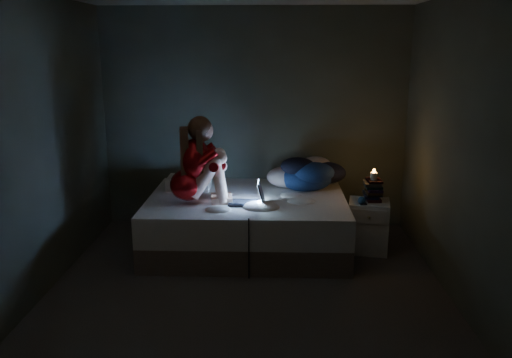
{
  "coord_description": "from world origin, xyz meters",
  "views": [
    {
      "loc": [
        0.22,
        -4.35,
        2.16
      ],
      "look_at": [
        0.05,
        1.0,
        0.8
      ],
      "focal_mm": 37.01,
      "sensor_mm": 36.0,
      "label": 1
    }
  ],
  "objects_px": {
    "woman": "(187,160)",
    "laptop": "(246,192)",
    "phone": "(364,203)",
    "nightstand": "(368,226)",
    "candle": "(374,176)",
    "bed": "(247,222)"
  },
  "relations": [
    {
      "from": "laptop",
      "to": "candle",
      "type": "relative_size",
      "value": 4.55
    },
    {
      "from": "bed",
      "to": "woman",
      "type": "distance_m",
      "value": 0.98
    },
    {
      "from": "laptop",
      "to": "candle",
      "type": "height_order",
      "value": "candle"
    },
    {
      "from": "bed",
      "to": "phone",
      "type": "distance_m",
      "value": 1.27
    },
    {
      "from": "candle",
      "to": "laptop",
      "type": "bearing_deg",
      "value": -169.25
    },
    {
      "from": "woman",
      "to": "nightstand",
      "type": "height_order",
      "value": "woman"
    },
    {
      "from": "woman",
      "to": "candle",
      "type": "height_order",
      "value": "woman"
    },
    {
      "from": "bed",
      "to": "woman",
      "type": "relative_size",
      "value": 2.33
    },
    {
      "from": "woman",
      "to": "nightstand",
      "type": "xyz_separation_m",
      "value": [
        1.9,
        0.18,
        -0.75
      ]
    },
    {
      "from": "laptop",
      "to": "phone",
      "type": "bearing_deg",
      "value": 6.51
    },
    {
      "from": "laptop",
      "to": "candle",
      "type": "distance_m",
      "value": 1.37
    },
    {
      "from": "bed",
      "to": "nightstand",
      "type": "relative_size",
      "value": 3.78
    },
    {
      "from": "nightstand",
      "to": "candle",
      "type": "relative_size",
      "value": 6.96
    },
    {
      "from": "woman",
      "to": "laptop",
      "type": "height_order",
      "value": "woman"
    },
    {
      "from": "woman",
      "to": "nightstand",
      "type": "relative_size",
      "value": 1.62
    },
    {
      "from": "woman",
      "to": "nightstand",
      "type": "distance_m",
      "value": 2.05
    },
    {
      "from": "bed",
      "to": "phone",
      "type": "height_order",
      "value": "bed"
    },
    {
      "from": "candle",
      "to": "phone",
      "type": "bearing_deg",
      "value": -129.66
    },
    {
      "from": "nightstand",
      "to": "laptop",
      "type": "bearing_deg",
      "value": -160.62
    },
    {
      "from": "nightstand",
      "to": "phone",
      "type": "bearing_deg",
      "value": -117.32
    },
    {
      "from": "laptop",
      "to": "nightstand",
      "type": "xyz_separation_m",
      "value": [
        1.3,
        0.22,
        -0.43
      ]
    },
    {
      "from": "bed",
      "to": "woman",
      "type": "bearing_deg",
      "value": -158.12
    }
  ]
}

